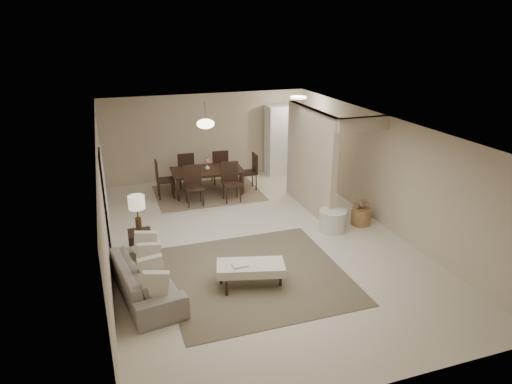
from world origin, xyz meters
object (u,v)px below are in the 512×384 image
object	(u,v)px
sofa	(145,278)
round_pouf	(332,221)
ottoman_bench	(251,268)
side_table	(140,243)
dining_table	(208,182)
pantry_cabinet	(286,140)
wicker_basket	(361,216)

from	to	relation	value
sofa	round_pouf	world-z (taller)	sofa
ottoman_bench	side_table	size ratio (longest dim) A/B	2.61
dining_table	pantry_cabinet	bearing A→B (deg)	22.90
round_pouf	dining_table	xyz separation A→B (m)	(-2.10, 3.22, 0.10)
ottoman_bench	side_table	distance (m)	2.51
wicker_basket	dining_table	bearing A→B (deg)	132.73
pantry_cabinet	round_pouf	size ratio (longest dim) A/B	3.47
ottoman_bench	wicker_basket	xyz separation A→B (m)	(3.22, 1.68, -0.15)
sofa	side_table	world-z (taller)	sofa
ottoman_bench	wicker_basket	distance (m)	3.64
sofa	dining_table	distance (m)	4.98
round_pouf	wicker_basket	size ratio (longest dim) A/B	1.34
ottoman_bench	dining_table	xyz separation A→B (m)	(0.34, 4.80, -0.00)
side_table	wicker_basket	distance (m)	4.95
sofa	ottoman_bench	distance (m)	1.81
ottoman_bench	wicker_basket	world-z (taller)	ottoman_bench
sofa	side_table	distance (m)	1.52
side_table	sofa	bearing A→B (deg)	-91.89
pantry_cabinet	wicker_basket	world-z (taller)	pantry_cabinet
ottoman_bench	side_table	bearing A→B (deg)	148.22
ottoman_bench	round_pouf	xyz separation A→B (m)	(2.43, 1.58, -0.10)
round_pouf	pantry_cabinet	bearing A→B (deg)	82.13
round_pouf	side_table	bearing A→B (deg)	176.83
round_pouf	dining_table	distance (m)	3.84
wicker_basket	dining_table	world-z (taller)	dining_table
ottoman_bench	dining_table	distance (m)	4.82
pantry_cabinet	wicker_basket	size ratio (longest dim) A/B	4.65
ottoman_bench	wicker_basket	bearing A→B (deg)	42.17
side_table	dining_table	xyz separation A→B (m)	(2.07, 2.99, 0.09)
wicker_basket	dining_table	distance (m)	4.25
side_table	round_pouf	distance (m)	4.17
side_table	wicker_basket	bearing A→B (deg)	-1.51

